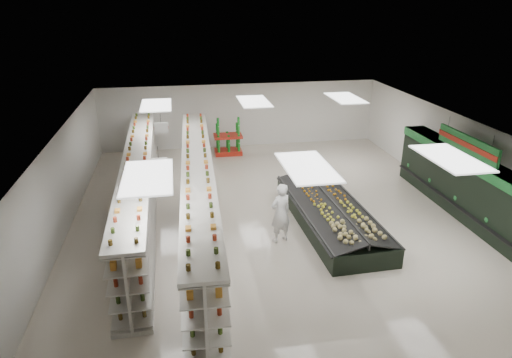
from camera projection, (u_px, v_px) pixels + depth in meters
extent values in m
plane|color=beige|center=(273.00, 211.00, 16.49)|extent=(16.00, 16.00, 0.00)
cube|color=white|center=(274.00, 125.00, 15.30)|extent=(14.00, 16.00, 0.02)
cube|color=white|center=(241.00, 115.00, 23.21)|extent=(14.00, 0.02, 3.20)
cube|color=white|center=(363.00, 317.00, 8.58)|extent=(14.00, 0.02, 3.20)
cube|color=white|center=(62.00, 183.00, 14.76)|extent=(0.02, 16.00, 3.20)
cube|color=white|center=(457.00, 158.00, 17.03)|extent=(0.02, 16.00, 3.20)
cube|color=black|center=(467.00, 187.00, 15.77)|extent=(0.80, 8.00, 2.20)
cube|color=#1D6E2E|center=(472.00, 161.00, 15.41)|extent=(0.85, 8.00, 0.30)
cube|color=black|center=(458.00, 202.00, 15.93)|extent=(0.55, 7.80, 0.15)
cube|color=silver|center=(465.00, 180.00, 15.65)|extent=(0.45, 7.70, 0.03)
cube|color=silver|center=(466.00, 172.00, 15.54)|extent=(0.45, 7.70, 0.03)
cube|color=white|center=(159.00, 165.00, 13.02)|extent=(0.50, 0.06, 0.40)
cube|color=#AB2013|center=(159.00, 165.00, 13.02)|extent=(0.52, 0.02, 0.12)
cylinder|color=black|center=(158.00, 155.00, 12.91)|extent=(0.01, 0.01, 0.50)
cube|color=white|center=(161.00, 128.00, 16.68)|extent=(0.50, 0.06, 0.40)
cube|color=#AB2013|center=(161.00, 128.00, 16.68)|extent=(0.52, 0.02, 0.12)
cylinder|color=black|center=(161.00, 120.00, 16.57)|extent=(0.01, 0.01, 0.50)
cube|color=#1D6E2E|center=(467.00, 144.00, 15.15)|extent=(0.10, 3.20, 0.60)
cube|color=#AB2013|center=(466.00, 144.00, 15.14)|extent=(0.03, 3.20, 0.18)
cylinder|color=black|center=(493.00, 143.00, 13.90)|extent=(0.01, 0.01, 0.50)
cylinder|color=black|center=(449.00, 123.00, 16.10)|extent=(0.01, 0.01, 0.50)
cube|color=silver|center=(142.00, 214.00, 16.11)|extent=(1.16, 12.64, 0.13)
cube|color=silver|center=(140.00, 189.00, 15.74)|extent=(0.27, 12.63, 2.10)
cube|color=silver|center=(137.00, 159.00, 15.34)|extent=(1.16, 12.64, 0.08)
cube|color=silver|center=(135.00, 212.00, 16.02)|extent=(0.67, 12.53, 0.03)
cube|color=silver|center=(134.00, 200.00, 15.85)|extent=(0.67, 12.53, 0.03)
cube|color=silver|center=(132.00, 188.00, 15.68)|extent=(0.67, 12.53, 0.03)
cube|color=silver|center=(131.00, 175.00, 15.51)|extent=(0.67, 12.53, 0.03)
cube|color=silver|center=(130.00, 162.00, 15.34)|extent=(0.67, 12.53, 0.03)
cube|color=silver|center=(149.00, 210.00, 16.11)|extent=(0.67, 12.53, 0.03)
cube|color=silver|center=(148.00, 199.00, 15.94)|extent=(0.67, 12.53, 0.03)
cube|color=silver|center=(147.00, 186.00, 15.76)|extent=(0.67, 12.53, 0.03)
cube|color=silver|center=(146.00, 174.00, 15.59)|extent=(0.67, 12.53, 0.03)
cube|color=silver|center=(144.00, 161.00, 15.42)|extent=(0.67, 12.53, 0.03)
cube|color=silver|center=(200.00, 225.00, 15.33)|extent=(1.46, 13.20, 0.13)
cube|color=silver|center=(199.00, 197.00, 14.95)|extent=(0.54, 13.17, 2.20)
cube|color=silver|center=(197.00, 165.00, 14.52)|extent=(1.46, 13.20, 0.09)
cube|color=silver|center=(192.00, 222.00, 15.25)|extent=(0.95, 13.07, 0.03)
cube|color=silver|center=(192.00, 209.00, 15.07)|extent=(0.95, 13.07, 0.03)
cube|color=silver|center=(191.00, 196.00, 14.89)|extent=(0.95, 13.07, 0.03)
cube|color=silver|center=(190.00, 182.00, 14.71)|extent=(0.95, 13.07, 0.03)
cube|color=silver|center=(189.00, 168.00, 14.54)|extent=(0.95, 13.07, 0.03)
cube|color=silver|center=(207.00, 221.00, 15.31)|extent=(0.95, 13.07, 0.03)
cube|color=silver|center=(207.00, 208.00, 15.14)|extent=(0.95, 13.07, 0.03)
cube|color=silver|center=(206.00, 195.00, 14.96)|extent=(0.95, 13.07, 0.03)
cube|color=silver|center=(206.00, 182.00, 14.78)|extent=(0.95, 13.07, 0.03)
cube|color=silver|center=(205.00, 168.00, 14.60)|extent=(0.95, 13.07, 0.03)
cube|color=black|center=(330.00, 215.00, 15.48)|extent=(2.29, 6.21, 0.62)
cube|color=#262626|center=(302.00, 209.00, 15.16)|extent=(0.23, 6.15, 0.05)
cube|color=#262626|center=(359.00, 204.00, 15.55)|extent=(0.23, 6.15, 0.05)
cube|color=black|center=(315.00, 206.00, 15.22)|extent=(1.31, 6.10, 0.31)
cube|color=black|center=(346.00, 203.00, 15.43)|extent=(1.31, 6.10, 0.31)
cube|color=#262626|center=(331.00, 202.00, 15.29)|extent=(0.22, 6.06, 0.22)
cube|color=#AB2013|center=(228.00, 152.00, 22.47)|extent=(1.31, 0.88, 0.22)
cube|color=red|center=(228.00, 136.00, 22.17)|extent=(1.37, 0.94, 0.11)
imported|color=silver|center=(281.00, 213.00, 14.13)|extent=(0.83, 0.70, 1.95)
imported|color=tan|center=(190.00, 165.00, 18.87)|extent=(0.54, 0.77, 1.47)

